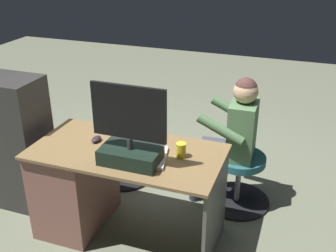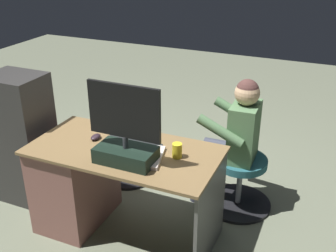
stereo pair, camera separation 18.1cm
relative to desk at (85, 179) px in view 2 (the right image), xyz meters
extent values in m
plane|color=#696F59|center=(-0.35, -0.32, -0.38)|extent=(10.00, 10.00, 0.00)
cube|color=brown|center=(-0.35, 0.00, 0.33)|extent=(1.34, 0.68, 0.02)
cube|color=#86554C|center=(0.09, 0.00, -0.03)|extent=(0.43, 0.62, 0.70)
cube|color=#565551|center=(-1.00, 0.00, -0.03)|extent=(0.02, 0.61, 0.70)
cube|color=black|center=(-0.45, 0.14, 0.39)|extent=(0.39, 0.22, 0.10)
cylinder|color=#333338|center=(-0.45, 0.14, 0.48)|extent=(0.04, 0.04, 0.08)
cube|color=black|center=(-0.45, 0.14, 0.70)|extent=(0.50, 0.02, 0.36)
cube|color=black|center=(-0.45, 0.13, 0.70)|extent=(0.46, 0.00, 0.32)
cube|color=black|center=(-0.38, -0.07, 0.35)|extent=(0.42, 0.14, 0.02)
ellipsoid|color=#2D1F27|center=(-0.09, -0.05, 0.35)|extent=(0.06, 0.10, 0.04)
cylinder|color=yellow|center=(-0.74, -0.04, 0.39)|extent=(0.07, 0.07, 0.10)
cube|color=black|center=(-0.21, -0.05, 0.35)|extent=(0.08, 0.16, 0.02)
cube|color=beige|center=(-0.55, 0.05, 0.35)|extent=(0.28, 0.34, 0.02)
cylinder|color=black|center=(0.02, -0.70, -0.37)|extent=(0.50, 0.50, 0.03)
cylinder|color=gray|center=(0.02, -0.70, -0.17)|extent=(0.04, 0.04, 0.36)
cylinder|color=maroon|center=(0.02, -0.70, 0.04)|extent=(0.41, 0.41, 0.06)
ellipsoid|color=#A4784F|center=(0.02, -0.70, 0.16)|extent=(0.17, 0.15, 0.18)
sphere|color=#A4784F|center=(0.02, -0.70, 0.31)|extent=(0.14, 0.14, 0.14)
sphere|color=beige|center=(0.02, -0.76, 0.30)|extent=(0.05, 0.05, 0.05)
sphere|color=#A4784F|center=(-0.02, -0.70, 0.36)|extent=(0.06, 0.06, 0.06)
sphere|color=#A4784F|center=(0.07, -0.70, 0.36)|extent=(0.06, 0.06, 0.06)
cylinder|color=#A4784F|center=(-0.06, -0.73, 0.20)|extent=(0.05, 0.14, 0.09)
cylinder|color=#A4784F|center=(0.11, -0.73, 0.20)|extent=(0.05, 0.14, 0.09)
cylinder|color=#A4784F|center=(-0.02, -0.80, 0.10)|extent=(0.06, 0.11, 0.06)
cylinder|color=#A4784F|center=(0.07, -0.80, 0.10)|extent=(0.06, 0.11, 0.06)
cylinder|color=black|center=(-1.04, -0.67, -0.37)|extent=(0.55, 0.55, 0.03)
cylinder|color=gray|center=(-1.04, -0.67, -0.17)|extent=(0.04, 0.04, 0.36)
cylinder|color=#265C64|center=(-1.04, -0.67, 0.04)|extent=(0.42, 0.42, 0.06)
cube|color=#52764D|center=(-1.04, -0.67, 0.30)|extent=(0.21, 0.33, 0.47)
sphere|color=tan|center=(-1.04, -0.67, 0.63)|extent=(0.19, 0.19, 0.19)
sphere|color=#4E302C|center=(-1.04, -0.67, 0.64)|extent=(0.17, 0.17, 0.17)
cylinder|color=#52764D|center=(-0.91, -0.48, 0.37)|extent=(0.37, 0.09, 0.23)
cylinder|color=#52764D|center=(-0.92, -0.87, 0.37)|extent=(0.37, 0.09, 0.23)
cylinder|color=#3A3C4B|center=(-0.87, -0.59, 0.09)|extent=(0.35, 0.12, 0.11)
cylinder|color=#3A3C4B|center=(-0.69, -0.59, -0.16)|extent=(0.10, 0.10, 0.45)
cylinder|color=#3A3C4B|center=(-0.87, -0.76, 0.09)|extent=(0.35, 0.12, 0.11)
cylinder|color=#3A3C4B|center=(-0.70, -0.77, -0.16)|extent=(0.10, 0.10, 0.45)
cube|color=#2F2E2D|center=(0.65, -0.09, 0.17)|extent=(0.44, 0.36, 1.10)
camera|label=1|loc=(-1.47, 2.25, 1.69)|focal=43.61mm
camera|label=2|loc=(-1.63, 2.18, 1.69)|focal=43.61mm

